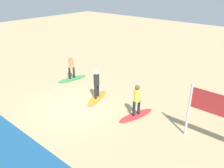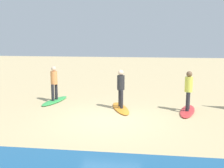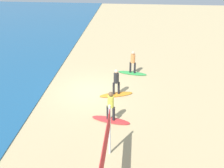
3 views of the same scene
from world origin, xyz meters
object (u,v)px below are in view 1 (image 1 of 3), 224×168
object	(u,v)px
surfboard_green	(72,79)
surfer_red	(137,98)
surfer_green	(71,65)
surfboard_orange	(97,98)
surfboard_red	(136,115)
surfer_orange	(97,82)

from	to	relation	value
surfboard_green	surfer_red	bearing A→B (deg)	92.42
surfboard_green	surfer_green	xyz separation A→B (m)	(-0.00, 0.00, 0.99)
surfboard_orange	surfer_green	distance (m)	3.57
surfboard_orange	surfer_green	world-z (taller)	surfer_green
surfboard_red	surfboard_green	distance (m)	6.21
surfer_orange	surfboard_green	bearing A→B (deg)	-15.85
surfboard_red	surfer_red	world-z (taller)	surfer_red
surfboard_red	surfboard_green	bearing A→B (deg)	-86.13
surfer_green	surfboard_green	bearing A→B (deg)	0.00
surfer_red	surfboard_green	size ratio (longest dim) A/B	0.78
surfer_orange	surfer_green	bearing A→B (deg)	-15.85
surfboard_red	surfer_green	bearing A→B (deg)	-86.13
surfer_orange	surfboard_green	xyz separation A→B (m)	(3.30, -0.94, -0.99)
surfboard_red	surfer_red	xyz separation A→B (m)	(0.00, 0.00, 0.99)
surfer_red	surfboard_orange	bearing A→B (deg)	-1.53
surfer_red	surfer_green	size ratio (longest dim) A/B	1.00
surfer_red	surfer_green	xyz separation A→B (m)	(6.12, -1.01, 0.00)
surfer_orange	surfer_green	xyz separation A→B (m)	(3.30, -0.94, 0.00)
surfer_red	surfer_orange	xyz separation A→B (m)	(2.82, -0.08, 0.00)
surfboard_green	surfer_green	distance (m)	0.99
surfboard_red	surfboard_orange	xyz separation A→B (m)	(2.82, -0.08, 0.00)
surfer_red	surfboard_orange	world-z (taller)	surfer_red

